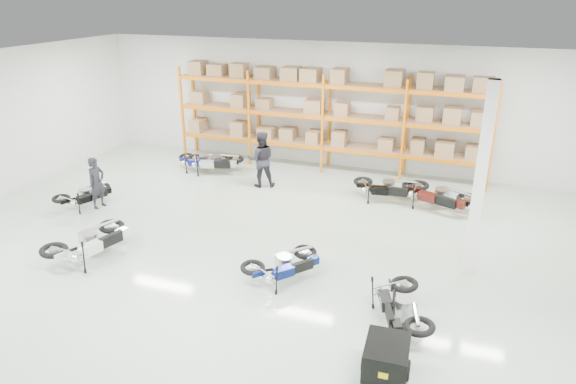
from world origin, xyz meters
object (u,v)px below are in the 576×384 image
at_px(trailer, 386,357).
at_px(moto_back_b, 214,158).
at_px(person_left, 97,183).
at_px(person_back, 261,159).
at_px(moto_black_far_left, 85,192).
at_px(moto_back_a, 202,157).
at_px(moto_back_d, 439,191).
at_px(moto_blue_centre, 284,260).
at_px(moto_touring_right, 401,300).
at_px(moto_back_c, 387,183).
at_px(moto_silver_left, 89,237).

bearing_deg(trailer, moto_back_b, 129.14).
xyz_separation_m(person_left, person_back, (3.96, 3.32, 0.15)).
relative_size(moto_black_far_left, person_back, 0.84).
distance_m(moto_back_a, moto_back_b, 0.51).
bearing_deg(moto_black_far_left, moto_back_d, -139.58).
bearing_deg(moto_blue_centre, person_back, -23.63).
distance_m(moto_black_far_left, person_left, 0.53).
distance_m(person_left, person_back, 5.17).
height_order(moto_black_far_left, moto_touring_right, moto_touring_right).
bearing_deg(moto_back_a, person_back, -114.27).
height_order(moto_back_a, person_back, person_back).
distance_m(trailer, moto_back_c, 8.01).
height_order(moto_blue_centre, moto_back_a, moto_blue_centre).
xyz_separation_m(moto_silver_left, person_back, (2.04, 6.02, 0.35)).
xyz_separation_m(moto_black_far_left, moto_back_b, (2.26, 4.08, 0.06)).
height_order(moto_blue_centre, moto_back_b, moto_back_b).
xyz_separation_m(moto_silver_left, moto_back_b, (-0.08, 6.68, -0.05)).
relative_size(moto_blue_centre, moto_back_c, 0.92).
bearing_deg(moto_back_a, moto_back_c, -103.38).
distance_m(moto_back_c, person_back, 4.18).
height_order(trailer, moto_back_b, moto_back_b).
bearing_deg(moto_back_b, moto_blue_centre, -155.73).
bearing_deg(moto_back_c, person_left, 107.98).
bearing_deg(person_back, moto_back_a, -40.60).
bearing_deg(person_left, person_back, -40.55).
relative_size(moto_touring_right, person_back, 0.92).
bearing_deg(moto_silver_left, person_left, -38.59).
relative_size(moto_back_b, moto_back_d, 0.92).
bearing_deg(moto_back_d, moto_back_a, 107.66).
bearing_deg(moto_silver_left, moto_back_a, -69.11).
bearing_deg(moto_back_d, moto_black_far_left, 131.21).
height_order(moto_touring_right, moto_back_b, moto_back_b).
distance_m(moto_back_b, moto_back_d, 7.89).
relative_size(moto_blue_centre, person_back, 0.89).
bearing_deg(person_left, moto_black_far_left, 111.64).
distance_m(moto_blue_centre, moto_back_c, 5.72).
relative_size(moto_black_far_left, trailer, 1.01).
bearing_deg(person_back, moto_silver_left, 45.91).
height_order(moto_blue_centre, moto_touring_right, moto_touring_right).
height_order(moto_back_c, person_back, person_back).
xyz_separation_m(moto_blue_centre, moto_back_d, (2.96, 5.34, 0.08)).
distance_m(moto_back_b, person_back, 2.26).
bearing_deg(moto_back_b, moto_back_d, -109.83).
xyz_separation_m(moto_touring_right, trailer, (-0.00, -1.60, -0.15)).
height_order(moto_back_b, person_back, person_back).
bearing_deg(moto_touring_right, moto_back_a, 121.33).
distance_m(moto_back_b, moto_back_c, 6.29).
xyz_separation_m(moto_back_a, moto_back_b, (0.51, -0.05, 0.04)).
height_order(moto_black_far_left, person_left, person_left).
bearing_deg(moto_back_c, trailer, -175.77).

